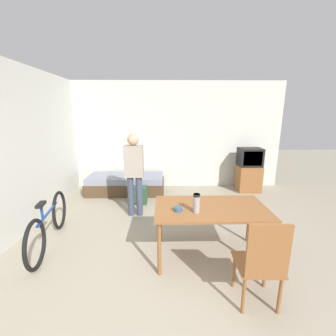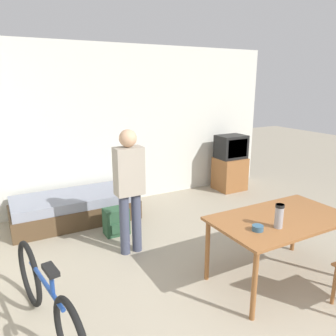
{
  "view_description": "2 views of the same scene",
  "coord_description": "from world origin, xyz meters",
  "px_view_note": "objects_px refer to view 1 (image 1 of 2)",
  "views": [
    {
      "loc": [
        -0.12,
        -1.85,
        1.92
      ],
      "look_at": [
        -0.05,
        2.33,
        0.89
      ],
      "focal_mm": 24.0,
      "sensor_mm": 36.0,
      "label": 1
    },
    {
      "loc": [
        -2.06,
        -1.34,
        2.11
      ],
      "look_at": [
        -0.21,
        2.05,
        1.07
      ],
      "focal_mm": 35.0,
      "sensor_mm": 36.0,
      "label": 2
    }
  ],
  "objects_px": {
    "daybed": "(126,184)",
    "tv": "(249,171)",
    "backpack": "(139,195)",
    "wooden_chair": "(262,261)",
    "dining_table": "(210,212)",
    "mate_bowl": "(178,209)",
    "bicycle": "(49,224)",
    "person_standing": "(134,170)",
    "thermos_flask": "(196,202)"
  },
  "relations": [
    {
      "from": "daybed",
      "to": "tv",
      "type": "height_order",
      "value": "tv"
    },
    {
      "from": "daybed",
      "to": "backpack",
      "type": "height_order",
      "value": "daybed"
    },
    {
      "from": "wooden_chair",
      "to": "backpack",
      "type": "relative_size",
      "value": 2.54
    },
    {
      "from": "dining_table",
      "to": "mate_bowl",
      "type": "height_order",
      "value": "mate_bowl"
    },
    {
      "from": "wooden_chair",
      "to": "tv",
      "type": "bearing_deg",
      "value": 71.6
    },
    {
      "from": "dining_table",
      "to": "backpack",
      "type": "bearing_deg",
      "value": 121.75
    },
    {
      "from": "dining_table",
      "to": "bicycle",
      "type": "distance_m",
      "value": 2.36
    },
    {
      "from": "person_standing",
      "to": "backpack",
      "type": "bearing_deg",
      "value": 89.16
    },
    {
      "from": "dining_table",
      "to": "thermos_flask",
      "type": "bearing_deg",
      "value": -143.19
    },
    {
      "from": "dining_table",
      "to": "daybed",
      "type": "bearing_deg",
      "value": 120.93
    },
    {
      "from": "dining_table",
      "to": "backpack",
      "type": "relative_size",
      "value": 3.81
    },
    {
      "from": "daybed",
      "to": "mate_bowl",
      "type": "relative_size",
      "value": 17.2
    },
    {
      "from": "mate_bowl",
      "to": "wooden_chair",
      "type": "bearing_deg",
      "value": -43.76
    },
    {
      "from": "bicycle",
      "to": "mate_bowl",
      "type": "xyz_separation_m",
      "value": [
        1.88,
        -0.44,
        0.42
      ]
    },
    {
      "from": "person_standing",
      "to": "thermos_flask",
      "type": "xyz_separation_m",
      "value": [
        0.95,
        -1.47,
        -0.04
      ]
    },
    {
      "from": "wooden_chair",
      "to": "bicycle",
      "type": "bearing_deg",
      "value": 156.02
    },
    {
      "from": "daybed",
      "to": "tv",
      "type": "relative_size",
      "value": 1.71
    },
    {
      "from": "wooden_chair",
      "to": "person_standing",
      "type": "bearing_deg",
      "value": 124.79
    },
    {
      "from": "tv",
      "to": "wooden_chair",
      "type": "distance_m",
      "value": 3.72
    },
    {
      "from": "dining_table",
      "to": "bicycle",
      "type": "relative_size",
      "value": 0.87
    },
    {
      "from": "dining_table",
      "to": "thermos_flask",
      "type": "xyz_separation_m",
      "value": [
        -0.21,
        -0.16,
        0.21
      ]
    },
    {
      "from": "daybed",
      "to": "bicycle",
      "type": "xyz_separation_m",
      "value": [
        -0.76,
        -2.27,
        0.12
      ]
    },
    {
      "from": "person_standing",
      "to": "dining_table",
      "type": "bearing_deg",
      "value": -48.26
    },
    {
      "from": "thermos_flask",
      "to": "bicycle",
      "type": "bearing_deg",
      "value": 167.0
    },
    {
      "from": "dining_table",
      "to": "mate_bowl",
      "type": "xyz_separation_m",
      "value": [
        -0.44,
        -0.11,
        0.1
      ]
    },
    {
      "from": "tv",
      "to": "daybed",
      "type": "bearing_deg",
      "value": -178.38
    },
    {
      "from": "bicycle",
      "to": "backpack",
      "type": "distance_m",
      "value": 1.93
    },
    {
      "from": "daybed",
      "to": "dining_table",
      "type": "relative_size",
      "value": 1.28
    },
    {
      "from": "wooden_chair",
      "to": "backpack",
      "type": "distance_m",
      "value": 3.12
    },
    {
      "from": "person_standing",
      "to": "thermos_flask",
      "type": "distance_m",
      "value": 1.75
    },
    {
      "from": "dining_table",
      "to": "thermos_flask",
      "type": "relative_size",
      "value": 6.06
    },
    {
      "from": "tv",
      "to": "wooden_chair",
      "type": "bearing_deg",
      "value": -108.4
    },
    {
      "from": "dining_table",
      "to": "mate_bowl",
      "type": "bearing_deg",
      "value": -165.27
    },
    {
      "from": "person_standing",
      "to": "daybed",
      "type": "bearing_deg",
      "value": 106.8
    },
    {
      "from": "tv",
      "to": "bicycle",
      "type": "distance_m",
      "value": 4.49
    },
    {
      "from": "dining_table",
      "to": "person_standing",
      "type": "xyz_separation_m",
      "value": [
        -1.16,
        1.31,
        0.25
      ]
    },
    {
      "from": "bicycle",
      "to": "person_standing",
      "type": "xyz_separation_m",
      "value": [
        1.15,
        0.98,
        0.57
      ]
    },
    {
      "from": "wooden_chair",
      "to": "thermos_flask",
      "type": "height_order",
      "value": "wooden_chair"
    },
    {
      "from": "daybed",
      "to": "person_standing",
      "type": "bearing_deg",
      "value": -73.2
    },
    {
      "from": "thermos_flask",
      "to": "backpack",
      "type": "height_order",
      "value": "thermos_flask"
    },
    {
      "from": "wooden_chair",
      "to": "backpack",
      "type": "height_order",
      "value": "wooden_chair"
    },
    {
      "from": "dining_table",
      "to": "backpack",
      "type": "height_order",
      "value": "dining_table"
    },
    {
      "from": "dining_table",
      "to": "person_standing",
      "type": "relative_size",
      "value": 0.93
    },
    {
      "from": "daybed",
      "to": "thermos_flask",
      "type": "xyz_separation_m",
      "value": [
        1.34,
        -2.75,
        0.64
      ]
    },
    {
      "from": "person_standing",
      "to": "thermos_flask",
      "type": "bearing_deg",
      "value": -57.0
    },
    {
      "from": "person_standing",
      "to": "mate_bowl",
      "type": "xyz_separation_m",
      "value": [
        0.73,
        -1.42,
        -0.15
      ]
    },
    {
      "from": "daybed",
      "to": "person_standing",
      "type": "relative_size",
      "value": 1.19
    },
    {
      "from": "tv",
      "to": "thermos_flask",
      "type": "distance_m",
      "value": 3.34
    },
    {
      "from": "wooden_chair",
      "to": "person_standing",
      "type": "distance_m",
      "value": 2.65
    },
    {
      "from": "tv",
      "to": "bicycle",
      "type": "bearing_deg",
      "value": -148.36
    }
  ]
}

